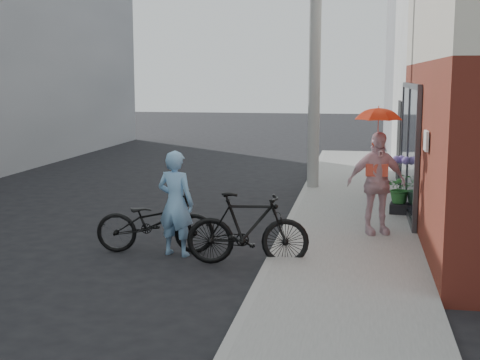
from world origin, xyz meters
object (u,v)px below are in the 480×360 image
(officer, at_px, (176,203))
(kimono_woman, at_px, (376,183))
(bike_left, at_px, (155,222))
(bike_right, at_px, (248,229))
(planter, at_px, (400,208))
(utility_pole, at_px, (315,44))

(officer, relative_size, kimono_woman, 0.95)
(officer, height_order, bike_left, officer)
(bike_right, height_order, planter, bike_right)
(utility_pole, xyz_separation_m, bike_left, (-2.05, -6.09, -3.01))
(planter, bearing_deg, officer, -137.16)
(officer, distance_m, planter, 4.93)
(utility_pole, relative_size, kimono_woman, 4.03)
(kimono_woman, bearing_deg, officer, -172.72)
(bike_right, bearing_deg, kimono_woman, -52.35)
(kimono_woman, bearing_deg, bike_left, -176.57)
(kimono_woman, bearing_deg, planter, 54.92)
(officer, height_order, kimono_woman, kimono_woman)
(utility_pole, relative_size, officer, 4.25)
(utility_pole, distance_m, kimono_woman, 5.48)
(utility_pole, bearing_deg, planter, -56.46)
(bike_left, xyz_separation_m, bike_right, (1.55, -0.42, 0.05))
(officer, height_order, planter, officer)
(officer, xyz_separation_m, bike_right, (1.19, -0.32, -0.28))
(bike_right, xyz_separation_m, planter, (2.40, 3.65, -0.33))
(bike_left, xyz_separation_m, planter, (3.95, 3.23, -0.27))
(bike_right, height_order, kimono_woman, kimono_woman)
(bike_left, distance_m, planter, 5.11)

